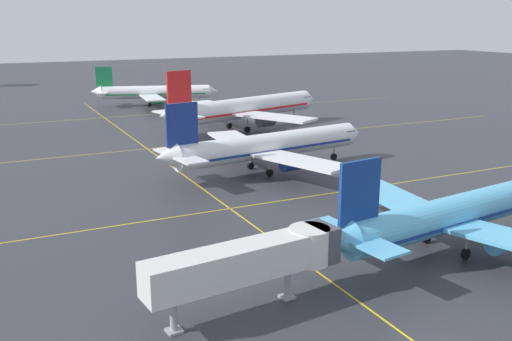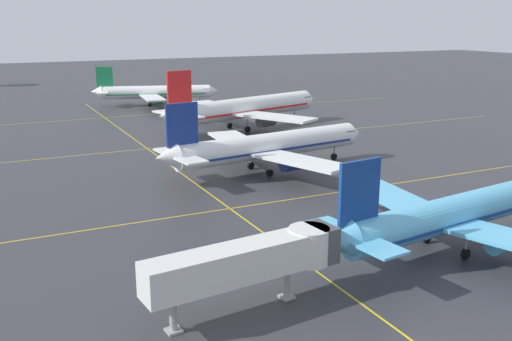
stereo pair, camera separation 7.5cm
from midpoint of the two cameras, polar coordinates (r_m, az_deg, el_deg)
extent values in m
cylinder|color=#5BB7E5|center=(59.59, 19.61, -3.83)|extent=(29.07, 7.02, 3.43)
cone|color=#5BB7E5|center=(48.35, 7.96, -6.94)|extent=(3.27, 3.59, 3.26)
cube|color=navy|center=(48.59, 10.22, -2.08)|extent=(4.34, 0.87, 5.41)
cube|color=#5BB7E5|center=(47.75, 11.83, -7.40)|extent=(3.45, 5.02, 0.22)
cube|color=#5BB7E5|center=(51.42, 7.59, -5.58)|extent=(3.45, 5.02, 0.22)
cube|color=#5BB7E5|center=(63.75, 13.63, -2.69)|extent=(5.81, 13.88, 0.36)
cylinder|color=#5BB7E5|center=(57.78, 23.25, -6.57)|extent=(3.28, 2.26, 1.89)
cylinder|color=#5BB7E5|center=(63.01, 16.21, -4.20)|extent=(3.28, 2.26, 1.89)
cube|color=navy|center=(59.72, 19.57, -4.22)|extent=(26.79, 6.77, 0.32)
cylinder|color=#99999E|center=(57.63, 20.16, -6.84)|extent=(0.25, 0.25, 1.49)
cylinder|color=black|center=(57.99, 20.07, -7.76)|extent=(1.04, 0.53, 0.99)
cylinder|color=#99999E|center=(60.31, 16.61, -5.58)|extent=(0.25, 0.25, 1.49)
cylinder|color=black|center=(60.65, 16.54, -6.46)|extent=(1.04, 0.53, 0.99)
cylinder|color=white|center=(84.55, 1.43, 2.54)|extent=(30.80, 7.81, 3.63)
cone|color=white|center=(94.87, 9.64, 3.68)|extent=(2.95, 3.87, 3.56)
cone|color=white|center=(76.24, -8.96, 1.30)|extent=(3.50, 3.84, 3.45)
cube|color=navy|center=(76.46, -7.39, 4.54)|extent=(4.59, 0.97, 5.74)
cube|color=white|center=(74.58, -6.63, 1.08)|extent=(3.71, 5.34, 0.23)
cube|color=white|center=(79.60, -8.53, 1.88)|extent=(3.71, 5.34, 0.23)
cube|color=white|center=(77.77, 4.31, 0.98)|extent=(9.56, 15.18, 0.38)
cube|color=white|center=(90.79, -2.02, 3.01)|extent=(5.98, 14.66, 0.38)
cylinder|color=navy|center=(81.17, 3.56, 0.68)|extent=(3.50, 2.44, 2.01)
cylinder|color=navy|center=(89.06, -0.32, 1.97)|extent=(3.50, 2.44, 2.01)
cube|color=#385166|center=(93.30, 8.67, 3.86)|extent=(2.16, 3.55, 0.67)
cube|color=navy|center=(84.65, 1.43, 2.24)|extent=(28.38, 7.51, 0.34)
cylinder|color=#99999E|center=(92.62, 7.73, 2.00)|extent=(0.27, 0.27, 1.58)
cylinder|color=black|center=(92.85, 7.70, 1.37)|extent=(1.10, 0.57, 1.05)
cylinder|color=#99999E|center=(82.04, 1.33, 0.47)|extent=(0.27, 0.27, 1.58)
cylinder|color=black|center=(82.30, 1.33, -0.24)|extent=(1.10, 0.57, 1.05)
cylinder|color=#99999E|center=(86.03, -0.57, 1.15)|extent=(0.27, 0.27, 1.58)
cylinder|color=black|center=(86.28, -0.57, 0.47)|extent=(1.10, 0.57, 1.05)
cylinder|color=white|center=(117.62, -1.01, 6.27)|extent=(34.55, 13.84, 4.13)
cone|color=white|center=(130.69, 5.24, 7.07)|extent=(3.86, 4.69, 4.05)
cone|color=white|center=(106.03, -8.83, 5.40)|extent=(4.45, 4.75, 3.93)
cube|color=red|center=(106.96, -7.66, 8.06)|extent=(5.12, 1.86, 6.53)
cube|color=white|center=(104.65, -6.79, 5.35)|extent=(4.94, 6.41, 0.26)
cube|color=white|center=(109.97, -8.79, 5.74)|extent=(4.94, 6.41, 0.26)
cube|color=white|center=(110.28, 1.75, 5.35)|extent=(12.75, 17.04, 0.44)
cube|color=white|center=(124.06, -4.23, 6.37)|extent=(6.91, 16.71, 0.44)
cylinder|color=#4C4C51|center=(113.96, 0.96, 4.94)|extent=(4.19, 3.24, 2.28)
cylinder|color=#4C4C51|center=(122.32, -2.69, 5.61)|extent=(4.19, 3.24, 2.28)
cube|color=#385166|center=(128.79, 4.48, 7.24)|extent=(2.96, 4.20, 0.76)
cube|color=red|center=(117.69, -1.01, 6.02)|extent=(31.89, 13.09, 0.39)
cylinder|color=#99999E|center=(127.70, 3.78, 5.71)|extent=(0.30, 0.30, 1.79)
cylinder|color=black|center=(127.89, 3.77, 5.18)|extent=(1.29, 0.81, 1.20)
cylinder|color=#99999E|center=(114.53, -0.89, 4.69)|extent=(0.30, 0.30, 1.79)
cylinder|color=black|center=(114.75, -0.88, 4.10)|extent=(1.29, 0.81, 1.20)
cylinder|color=#99999E|center=(118.77, -2.70, 5.04)|extent=(0.30, 0.30, 1.79)
cylinder|color=black|center=(118.97, -2.70, 4.47)|extent=(1.29, 0.81, 1.20)
cylinder|color=white|center=(153.19, -9.91, 7.69)|extent=(27.35, 11.41, 3.28)
cone|color=white|center=(153.55, -4.28, 7.88)|extent=(3.11, 3.74, 3.22)
cone|color=white|center=(154.28, -15.61, 7.55)|extent=(3.57, 3.80, 3.12)
cube|color=#197F47|center=(153.63, -14.86, 8.97)|extent=(4.05, 1.54, 5.18)
cube|color=white|center=(151.51, -15.04, 7.46)|extent=(3.98, 5.11, 0.21)
cube|color=white|center=(156.62, -14.83, 7.70)|extent=(3.98, 5.11, 0.21)
cube|color=white|center=(146.00, -10.30, 7.13)|extent=(5.69, 13.32, 0.35)
cube|color=white|center=(160.56, -10.16, 7.81)|extent=(10.27, 13.49, 0.35)
cylinder|color=#2D9956|center=(148.94, -9.85, 6.86)|extent=(3.34, 2.61, 1.81)
cylinder|color=#2D9956|center=(157.84, -9.78, 7.30)|extent=(3.34, 2.61, 1.81)
cube|color=#385166|center=(153.36, -5.03, 8.04)|extent=(2.39, 3.35, 0.60)
cube|color=#197F47|center=(153.24, -9.90, 7.54)|extent=(25.25, 10.78, 0.31)
cylinder|color=#99999E|center=(153.59, -5.65, 7.06)|extent=(0.24, 0.24, 1.42)
cylinder|color=black|center=(153.72, -5.64, 6.71)|extent=(1.02, 0.66, 0.95)
cylinder|color=#99999E|center=(151.29, -10.55, 6.77)|extent=(0.24, 0.24, 1.42)
cylinder|color=black|center=(151.42, -10.53, 6.41)|extent=(1.02, 0.66, 0.95)
cylinder|color=#99999E|center=(155.73, -10.49, 6.99)|extent=(0.24, 0.24, 1.42)
cylinder|color=black|center=(155.86, -10.48, 6.65)|extent=(1.02, 0.66, 0.95)
cube|color=yellow|center=(68.61, -2.64, -3.79)|extent=(161.10, 0.20, 0.01)
cube|color=yellow|center=(101.91, -10.77, 2.14)|extent=(161.10, 0.20, 0.01)
cube|color=yellow|center=(136.79, -14.85, 5.09)|extent=(161.10, 0.20, 0.01)
cube|color=yellow|center=(84.95, -7.50, -0.25)|extent=(0.20, 160.09, 0.01)
cube|color=silver|center=(43.49, -2.32, -9.29)|extent=(14.35, 4.15, 2.70)
cylinder|color=silver|center=(47.08, 5.25, -7.41)|extent=(3.38, 3.38, 2.97)
cube|color=#47474C|center=(47.82, 6.50, -7.08)|extent=(1.90, 3.12, 2.97)
cylinder|color=#99999E|center=(46.75, 3.07, -10.28)|extent=(0.56, 0.56, 4.10)
cube|color=#99999E|center=(47.60, 3.04, -12.40)|extent=(1.21, 1.21, 0.20)
cylinder|color=#99999E|center=(42.43, -8.28, -13.18)|extent=(0.56, 0.56, 4.10)
cube|color=#99999E|center=(43.37, -8.18, -15.45)|extent=(1.21, 1.21, 0.20)
camera|label=1|loc=(0.04, -90.03, -0.01)|focal=40.29mm
camera|label=2|loc=(0.04, 89.97, 0.01)|focal=40.29mm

